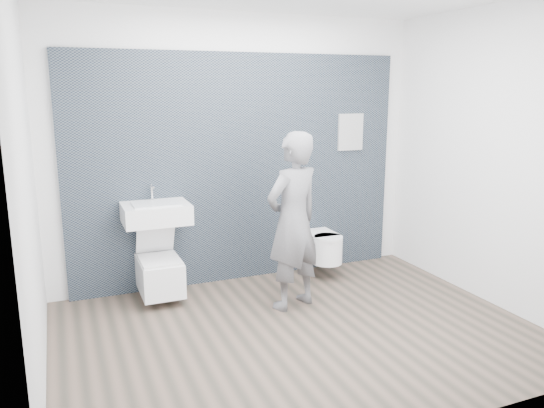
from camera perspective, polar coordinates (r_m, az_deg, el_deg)
name	(u,v)px	position (r m, az deg, el deg)	size (l,w,h in m)	color
ground	(299,332)	(4.68, 2.88, -13.55)	(4.00, 4.00, 0.00)	brown
room_shell	(301,127)	(4.22, 3.14, 8.22)	(4.00, 4.00, 4.00)	silver
tile_wall	(242,276)	(5.93, -3.23, -7.79)	(3.60, 0.06, 2.40)	black
washbasin	(156,213)	(5.21, -12.37, -0.92)	(0.63, 0.47, 0.47)	white
toilet_square	(160,273)	(5.33, -11.99, -7.29)	(0.39, 0.57, 0.72)	white
toilet_rounded	(323,247)	(5.87, 5.49, -4.62)	(0.33, 0.56, 0.30)	white
info_placard	(346,263)	(6.41, 8.00, -6.33)	(0.31, 0.03, 0.41)	silver
visitor	(293,221)	(4.91, 2.29, -1.89)	(0.61, 0.40, 1.67)	slate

